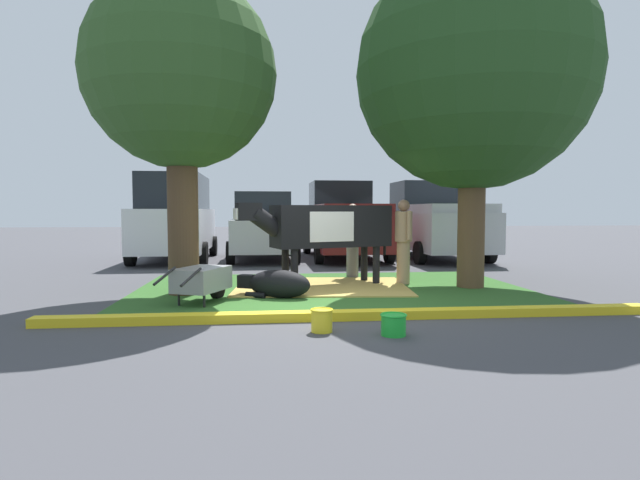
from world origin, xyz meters
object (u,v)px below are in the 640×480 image
wheelbarrow (202,280)px  pickup_truck_maroon (343,222)px  bucket_green (393,324)px  bucket_yellow (322,320)px  person_visitor_near (353,239)px  cow_holstein (326,227)px  hatchback_white (263,227)px  person_handler (403,239)px  pickup_truck_black (432,222)px  shade_tree_left (181,76)px  shade_tree_right (474,73)px  calf_lying (277,284)px  suv_black (176,218)px

wheelbarrow → pickup_truck_maroon: (3.41, 7.63, 0.73)m
bucket_green → bucket_yellow: bearing=162.0°
bucket_yellow → person_visitor_near: bearing=75.9°
cow_holstein → pickup_truck_maroon: pickup_truck_maroon is taller
bucket_yellow → hatchback_white: hatchback_white is taller
person_handler → pickup_truck_maroon: (-0.30, 5.91, 0.20)m
person_visitor_near → pickup_truck_maroon: 4.97m
person_handler → hatchback_white: bearing=116.7°
hatchback_white → pickup_truck_black: size_ratio=0.82×
pickup_truck_maroon → shade_tree_left: bearing=-119.9°
shade_tree_left → shade_tree_right: bearing=2.6°
cow_holstein → calf_lying: cow_holstein is taller
hatchback_white → pickup_truck_maroon: pickup_truck_maroon is taller
calf_lying → pickup_truck_black: pickup_truck_black is taller
wheelbarrow → hatchback_white: size_ratio=0.36×
shade_tree_right → hatchback_white: 7.95m
shade_tree_right → calf_lying: bearing=-168.3°
person_handler → calf_lying: bearing=-152.6°
calf_lying → hatchback_white: size_ratio=0.30×
cow_holstein → pickup_truck_black: pickup_truck_black is taller
bucket_green → suv_black: size_ratio=0.07×
shade_tree_right → suv_black: shade_tree_right is taller
person_handler → pickup_truck_maroon: size_ratio=0.31×
cow_holstein → bucket_green: cow_holstein is taller
shade_tree_left → pickup_truck_black: 9.53m
pickup_truck_black → bucket_green: bearing=-111.0°
calf_lying → hatchback_white: hatchback_white is taller
hatchback_white → bucket_green: bearing=-80.6°
person_handler → bucket_green: (-1.22, -4.01, -0.78)m
bucket_yellow → pickup_truck_maroon: (1.74, 9.66, 0.97)m
shade_tree_left → wheelbarrow: 3.55m
calf_lying → suv_black: (-2.86, 6.86, 1.03)m
bucket_yellow → pickup_truck_black: (4.49, 9.28, 0.97)m
shade_tree_left → suv_black: bearing=101.1°
cow_holstein → wheelbarrow: cow_holstein is taller
person_handler → bucket_green: person_handler is taller
shade_tree_right → pickup_truck_black: (1.29, 6.09, -2.93)m
bucket_green → hatchback_white: size_ratio=0.07×
bucket_yellow → bucket_green: (0.82, -0.27, -0.01)m
shade_tree_right → pickup_truck_black: size_ratio=1.15×
wheelbarrow → pickup_truck_maroon: pickup_truck_maroon is taller
shade_tree_right → person_visitor_near: (-2.02, 1.52, -3.17)m
person_visitor_near → suv_black: (-4.53, 4.57, 0.40)m
cow_holstein → calf_lying: 1.80m
bucket_yellow → cow_holstein: bearing=82.4°
shade_tree_left → bucket_yellow: size_ratio=19.39×
person_visitor_near → pickup_truck_black: size_ratio=0.30×
bucket_yellow → pickup_truck_maroon: 9.86m
shade_tree_left → bucket_yellow: (2.11, -2.95, -3.63)m
suv_black → bucket_green: bearing=-66.4°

